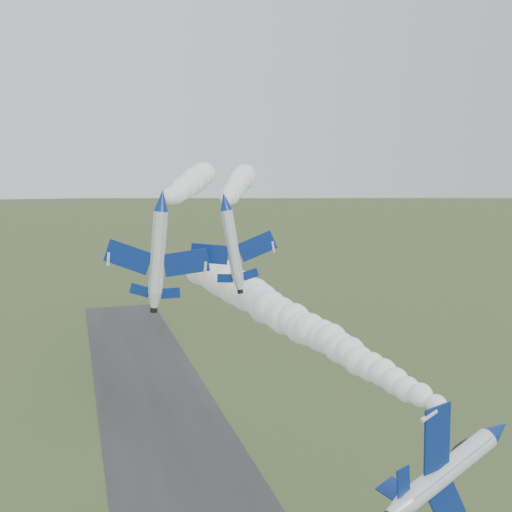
# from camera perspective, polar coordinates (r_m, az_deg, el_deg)

# --- Properties ---
(runway) EXTENTS (24.00, 260.00, 0.04)m
(runway) POSITION_cam_1_polar(r_m,az_deg,el_deg) (90.67, -6.09, -23.73)
(runway) COLOR #2D2D30
(runway) RESTS_ON ground
(jet_lead) EXTENTS (5.14, 13.71, 10.98)m
(jet_lead) POSITION_cam_1_polar(r_m,az_deg,el_deg) (50.49, 23.12, -15.77)
(jet_lead) COLOR silver
(smoke_trail_jet_lead) EXTENTS (19.11, 55.70, 5.81)m
(smoke_trail_jet_lead) POSITION_cam_1_polar(r_m,az_deg,el_deg) (71.44, 2.72, -5.84)
(smoke_trail_jet_lead) COLOR white
(jet_pair_left) EXTENTS (12.11, 14.11, 3.61)m
(jet_pair_left) POSITION_cam_1_polar(r_m,az_deg,el_deg) (65.96, -9.41, 5.53)
(jet_pair_left) COLOR silver
(smoke_trail_jet_pair_left) EXTENTS (21.06, 53.04, 4.90)m
(smoke_trail_jet_pair_left) POSITION_cam_1_polar(r_m,az_deg,el_deg) (96.65, -6.62, 7.21)
(smoke_trail_jet_pair_left) COLOR white
(jet_pair_right) EXTENTS (10.32, 12.11, 3.33)m
(jet_pair_right) POSITION_cam_1_polar(r_m,az_deg,el_deg) (67.96, -3.15, 5.50)
(jet_pair_right) COLOR silver
(smoke_trail_jet_pair_right) EXTENTS (24.66, 62.31, 4.70)m
(smoke_trail_jet_pair_right) POSITION_cam_1_polar(r_m,az_deg,el_deg) (103.03, -1.71, 7.26)
(smoke_trail_jet_pair_right) COLOR white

